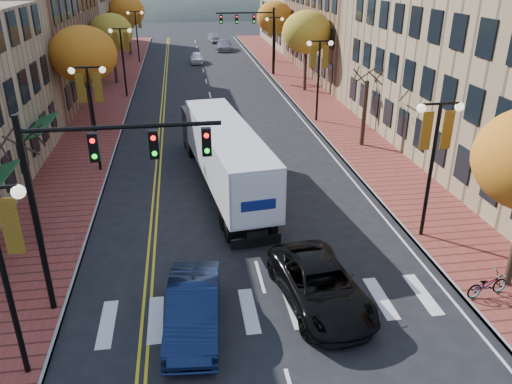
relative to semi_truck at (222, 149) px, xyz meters
name	(u,v)px	position (x,y,z in m)	size (l,w,h in m)	color
ground	(280,348)	(0.64, -12.90, -2.13)	(200.00, 200.00, 0.00)	black
sidewalk_left	(108,102)	(-8.36, 19.60, -2.06)	(4.00, 85.00, 0.15)	brown
sidewalk_right	(308,95)	(9.64, 19.60, -2.06)	(4.00, 85.00, 0.15)	brown
building_left_mid	(11,34)	(-16.36, 23.10, 3.37)	(12.00, 24.00, 11.00)	brown
building_left_far	(68,17)	(-16.36, 48.10, 2.62)	(12.00, 26.00, 9.50)	#9E8966
building_right_mid	(375,26)	(19.14, 29.10, 2.87)	(15.00, 24.00, 10.00)	brown
building_right_far	(321,6)	(19.14, 51.10, 3.37)	(15.00, 20.00, 11.00)	#9E8966
tree_left_a	(31,195)	(-8.36, -4.90, 0.12)	(0.28, 0.28, 4.20)	#382619
tree_left_b	(83,55)	(-8.36, 11.10, 3.32)	(4.48, 4.48, 7.21)	#382619
tree_left_c	(111,32)	(-8.36, 27.10, 2.92)	(4.16, 4.16, 6.69)	#382619
tree_left_d	(126,11)	(-8.36, 45.10, 3.47)	(4.61, 4.61, 7.42)	#382619
tree_right_b	(364,114)	(9.64, 5.10, 0.12)	(0.28, 0.28, 4.20)	#382619
tree_right_c	(307,32)	(9.64, 21.10, 3.32)	(4.48, 4.48, 7.21)	#382619
tree_right_d	(275,17)	(9.64, 37.10, 3.16)	(4.35, 4.35, 7.00)	#382619
lamp_left_b	(91,99)	(-6.86, 3.10, 2.16)	(1.96, 0.36, 6.05)	black
lamp_left_c	(122,49)	(-6.86, 21.10, 2.16)	(1.96, 0.36, 6.05)	black
lamp_left_d	(136,26)	(-6.86, 39.10, 2.16)	(1.96, 0.36, 6.05)	black
lamp_right_a	(435,145)	(8.14, -6.90, 2.16)	(1.96, 0.36, 6.05)	black
lamp_right_b	(319,65)	(8.14, 11.10, 2.16)	(1.96, 0.36, 6.05)	black
lamp_right_c	(274,35)	(8.14, 29.10, 2.16)	(1.96, 0.36, 6.05)	black
traffic_mast_near	(92,177)	(-4.84, -9.90, 2.79)	(6.10, 0.35, 7.00)	black
traffic_mast_far	(256,29)	(6.12, 29.10, 2.79)	(6.10, 0.34, 7.00)	black
semi_truck	(222,149)	(0.00, 0.00, 0.00)	(4.04, 14.75, 3.65)	black
navy_sedan	(193,309)	(-1.97, -11.54, -1.35)	(1.65, 4.74, 1.56)	#0E1938
black_suv	(320,285)	(2.47, -10.84, -1.37)	(2.51, 5.44, 1.51)	black
car_far_white	(197,58)	(0.14, 37.91, -1.48)	(1.54, 3.84, 1.31)	white
car_far_silver	(224,45)	(4.34, 47.55, -1.40)	(2.05, 5.05, 1.46)	#94949B
car_far_oncoming	(214,38)	(3.56, 55.94, -1.46)	(1.42, 4.09, 1.35)	#95959C
bicycle	(487,285)	(8.44, -11.45, -1.54)	(0.59, 1.68, 0.88)	gray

